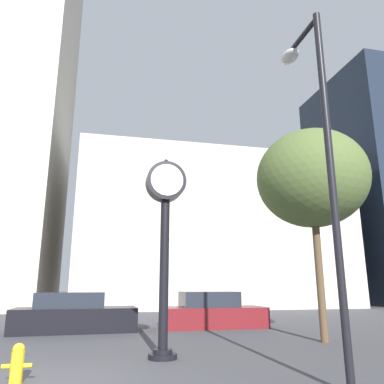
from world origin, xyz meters
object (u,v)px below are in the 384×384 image
Objects in this scene: car_black at (74,315)px; street_lamp_right at (317,132)px; fire_hydrant_far at (17,363)px; bare_tree at (312,179)px; street_clock at (165,219)px; car_maroon at (213,312)px.

street_lamp_right is at bearing -63.21° from car_black.
fire_hydrant_far is 9.98m from bare_tree.
street_clock is 6.99m from car_black.
street_lamp_right reaches higher than bare_tree.
bare_tree is at bearing -31.59° from car_black.
car_maroon is 6.20× the size of fire_hydrant_far.
street_clock is 7.35× the size of fire_hydrant_far.
car_maroon is 0.61× the size of bare_tree.
street_clock is 5.73m from bare_tree.
car_black is at bearing 113.07° from street_clock.
car_black is 0.64× the size of street_lamp_right.
street_clock reaches higher than car_maroon.
street_clock is at bearing 127.72° from street_lamp_right.
car_black reaches higher than fire_hydrant_far.
street_lamp_right is at bearing -52.28° from street_clock.
street_clock is at bearing 30.55° from fire_hydrant_far.
car_black is at bearing -176.65° from car_maroon.
bare_tree is at bearing 60.69° from street_lamp_right.
street_clock is 4.52m from fire_hydrant_far.
bare_tree reaches higher than street_clock.
car_black is 11.22m from street_lamp_right.
street_clock is 4.33m from street_lamp_right.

